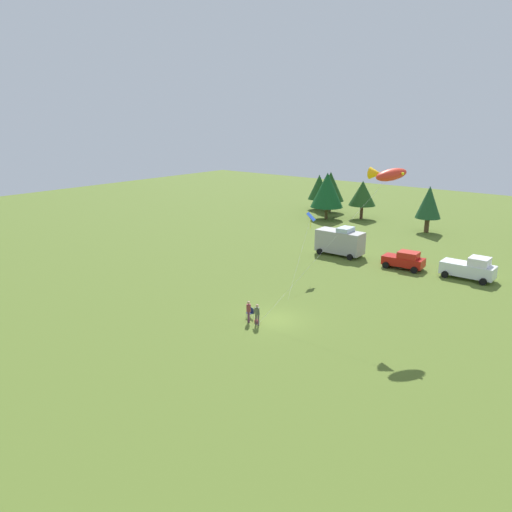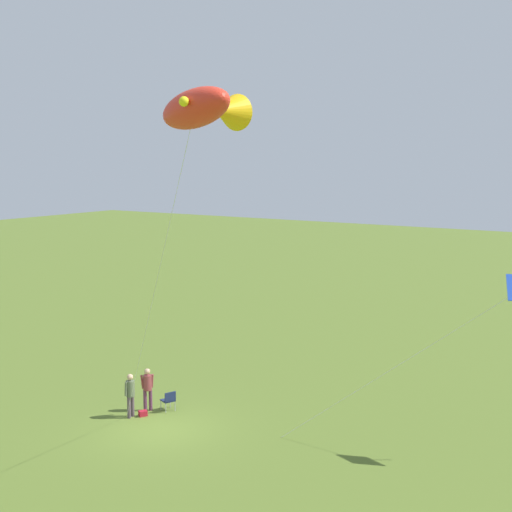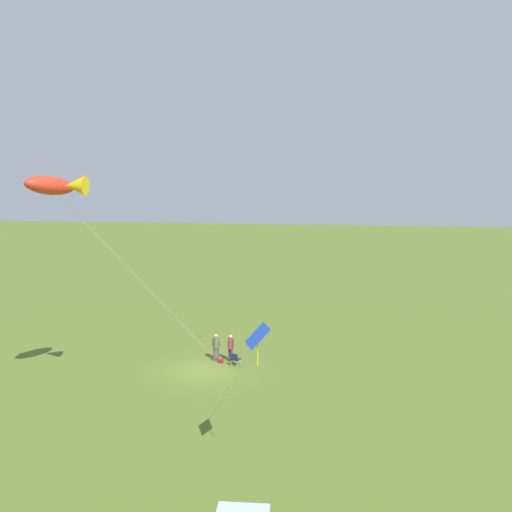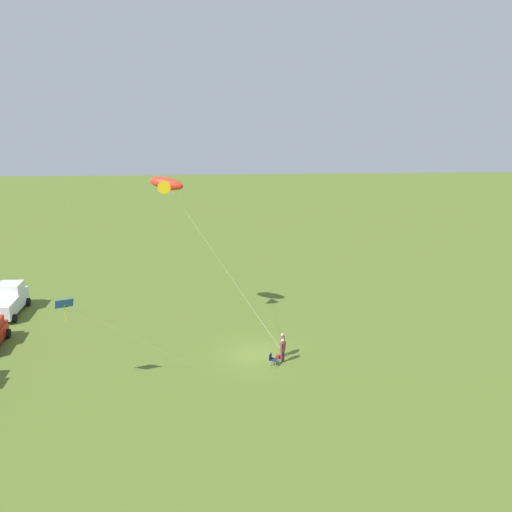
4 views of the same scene
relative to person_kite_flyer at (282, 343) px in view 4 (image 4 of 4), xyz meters
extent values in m
plane|color=#546A26|center=(0.38, 1.78, -1.02)|extent=(160.00, 160.00, 0.00)
cylinder|color=#52424B|center=(0.11, 0.01, -0.60)|extent=(0.14, 0.14, 0.85)
cylinder|color=#52424B|center=(-0.11, -0.01, -0.60)|extent=(0.14, 0.14, 0.85)
cylinder|color=#515C42|center=(0.00, 0.00, 0.14)|extent=(0.37, 0.37, 0.62)
sphere|color=tan|center=(0.00, 0.00, 0.60)|extent=(0.24, 0.24, 0.24)
cylinder|color=#515C42|center=(0.20, -0.04, 0.17)|extent=(0.14, 0.10, 0.56)
cylinder|color=#515C42|center=(-0.19, -0.07, 0.17)|extent=(0.21, 0.11, 0.56)
cube|color=#192247|center=(-1.36, 0.75, -0.60)|extent=(0.63, 0.63, 0.04)
cube|color=#192247|center=(-1.28, 0.95, -0.40)|extent=(0.46, 0.23, 0.40)
cylinder|color=#A5A8AD|center=(-1.25, 0.47, -0.81)|extent=(0.03, 0.03, 0.42)
cylinder|color=#A5A8AD|center=(-1.64, 0.64, -0.81)|extent=(0.03, 0.03, 0.42)
cylinder|color=#A5A8AD|center=(-1.09, 0.86, -0.81)|extent=(0.03, 0.03, 0.42)
cylinder|color=#A5A8AD|center=(-1.47, 1.02, -0.81)|extent=(0.03, 0.03, 0.42)
cylinder|color=#5A2E49|center=(-0.83, 0.01, -0.60)|extent=(0.14, 0.14, 0.85)
cylinder|color=#5A2E49|center=(-1.00, 0.15, -0.60)|extent=(0.14, 0.14, 0.85)
cylinder|color=brown|center=(-0.92, 0.08, 0.14)|extent=(0.48, 0.48, 0.62)
sphere|color=tan|center=(-0.92, 0.08, 0.60)|extent=(0.24, 0.24, 0.24)
cylinder|color=brown|center=(-0.80, -0.10, 0.17)|extent=(0.17, 0.16, 0.56)
cylinder|color=brown|center=(-1.11, 0.16, 0.17)|extent=(0.16, 0.15, 0.56)
cube|color=#A71927|center=(-0.33, 0.33, -0.91)|extent=(0.39, 0.35, 0.22)
cylinder|color=black|center=(4.14, 20.31, -0.68)|extent=(0.69, 0.27, 0.68)
cube|color=silver|center=(8.88, 21.92, -0.08)|extent=(5.02, 2.04, 1.20)
cube|color=white|center=(9.88, 21.93, 0.92)|extent=(1.81, 1.85, 0.80)
cylinder|color=black|center=(10.67, 23.03, -0.68)|extent=(0.68, 0.23, 0.68)
cylinder|color=black|center=(10.68, 20.85, -0.68)|extent=(0.68, 0.23, 0.68)
cylinder|color=black|center=(7.09, 20.82, -0.68)|extent=(0.68, 0.23, 0.68)
ellipsoid|color=red|center=(6.34, 8.22, 10.22)|extent=(2.17, 3.06, 1.22)
cone|color=yellow|center=(5.08, 8.22, 10.22)|extent=(0.98, 0.94, 0.94)
sphere|color=yellow|center=(7.11, 8.51, 10.32)|extent=(0.23, 0.23, 0.23)
cylinder|color=silver|center=(3.20, 4.02, 4.60)|extent=(6.30, 8.41, 11.24)
cylinder|color=#4C3823|center=(0.05, -0.18, -1.02)|extent=(0.04, 0.04, 0.01)
cube|color=blue|center=(-4.16, 13.59, 4.85)|extent=(1.09, 1.26, 0.77)
cylinder|color=yellow|center=(-4.16, 13.59, 4.21)|extent=(0.04, 0.04, 1.06)
cylinder|color=silver|center=(-2.79, 9.80, 1.92)|extent=(2.76, 7.59, 5.87)
cylinder|color=#4C3823|center=(-1.42, 6.01, -1.02)|extent=(0.04, 0.04, 0.01)
camera|label=1|loc=(22.31, -27.49, 14.51)|focal=35.00mm
camera|label=2|loc=(19.85, 18.63, 9.10)|focal=50.00mm
camera|label=3|loc=(-6.66, 35.29, 11.50)|focal=42.00mm
camera|label=4|loc=(-38.14, 3.87, 17.98)|focal=42.00mm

